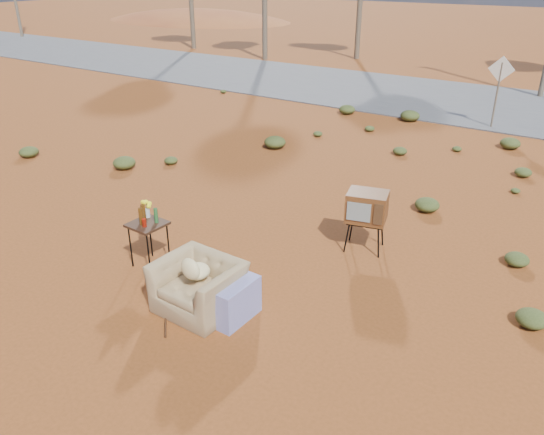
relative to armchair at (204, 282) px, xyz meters
The scene contains 9 objects.
ground 0.80m from the armchair, 132.10° to the left, with size 140.00×140.00×0.00m, color brown.
highway 15.49m from the armchair, 91.61° to the left, with size 140.00×7.00×0.04m, color #565659.
dirt_mound 45.99m from the armchair, 131.43° to the left, with size 26.00×18.00×2.00m, color #9D5826.
armchair is the anchor object (origin of this frame).
tv_unit 3.25m from the armchair, 69.52° to the left, with size 0.79×0.70×1.09m.
side_table 1.77m from the armchair, 162.69° to the left, with size 0.57×0.57×1.10m.
rusty_bar 0.75m from the armchair, 142.96° to the right, with size 0.03×0.03×1.28m, color #452312.
road_sign 12.57m from the armchair, 85.12° to the left, with size 0.78×0.06×2.19m.
scrub_patch 5.06m from the armchair, 104.44° to the left, with size 17.49×8.07×0.33m.
Camera 1 is at (4.89, -5.32, 4.62)m, focal length 35.00 mm.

